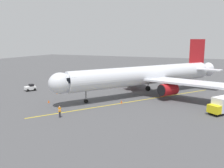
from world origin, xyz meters
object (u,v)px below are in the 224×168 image
ground_crew_marshaller (60,112)px  tug_starboard_side (30,88)px  safety_cone_wing_port (49,101)px  safety_cone_nose_left (57,92)px  safety_cone_nose_right (122,102)px  airplane (146,76)px  box_truck_near_nose (222,105)px

ground_crew_marshaller → tug_starboard_side: bearing=-36.7°
ground_crew_marshaller → safety_cone_wing_port: (6.92, -6.14, -0.61)m
safety_cone_nose_left → safety_cone_wing_port: 7.60m
safety_cone_nose_right → ground_crew_marshaller: bearing=64.7°
airplane → safety_cone_wing_port: (14.25, 13.86, -3.73)m
box_truck_near_nose → safety_cone_nose_left: (32.01, -1.36, -1.11)m
airplane → ground_crew_marshaller: size_ratio=20.54×
airplane → tug_starboard_side: airplane is taller
box_truck_near_nose → airplane: bearing=-29.9°
ground_crew_marshaller → safety_cone_nose_left: bearing=-51.9°
airplane → safety_cone_nose_right: size_ratio=63.85×
safety_cone_nose_right → safety_cone_wing_port: same height
tug_starboard_side → ground_crew_marshaller: bearing=143.3°
ground_crew_marshaller → safety_cone_nose_right: ground_crew_marshaller is taller
airplane → safety_cone_nose_left: (17.51, 6.99, -3.73)m
airplane → safety_cone_nose_left: bearing=21.8°
safety_cone_nose_right → safety_cone_wing_port: (12.25, 5.10, 0.00)m
safety_cone_wing_port → airplane: bearing=-135.8°
box_truck_near_nose → safety_cone_nose_left: bearing=-2.4°
tug_starboard_side → safety_cone_nose_left: tug_starboard_side is taller
airplane → box_truck_near_nose: airplane is taller
airplane → safety_cone_nose_right: bearing=77.1°
safety_cone_nose_left → safety_cone_nose_right: (-15.51, 1.77, 0.00)m
airplane → ground_crew_marshaller: airplane is taller
safety_cone_nose_right → box_truck_near_nose: bearing=-178.6°
ground_crew_marshaller → tug_starboard_side: size_ratio=0.62×
box_truck_near_nose → safety_cone_nose_right: box_truck_near_nose is taller
box_truck_near_nose → safety_cone_nose_left: box_truck_near_nose is taller
safety_cone_wing_port → box_truck_near_nose: bearing=-169.2°
tug_starboard_side → safety_cone_wing_port: 12.68m
airplane → safety_cone_wing_port: 20.22m
box_truck_near_nose → safety_cone_wing_port: (28.75, 5.51, -1.11)m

